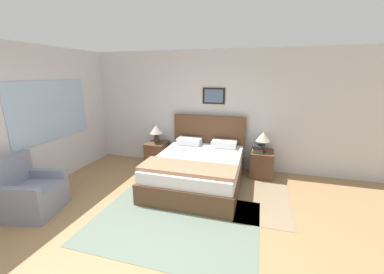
# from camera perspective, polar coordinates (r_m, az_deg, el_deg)

# --- Properties ---
(ground_plane) EXTENTS (16.00, 16.00, 0.00)m
(ground_plane) POSITION_cam_1_polar(r_m,az_deg,el_deg) (3.06, -14.95, -28.52)
(ground_plane) COLOR #99754C
(wall_back) EXTENTS (7.56, 0.09, 2.60)m
(wall_back) POSITION_cam_1_polar(r_m,az_deg,el_deg) (5.38, 2.46, 6.59)
(wall_back) COLOR silver
(wall_back) RESTS_ON ground_plane
(wall_left) EXTENTS (0.08, 5.68, 2.60)m
(wall_left) POSITION_cam_1_polar(r_m,az_deg,el_deg) (5.27, -31.43, 4.29)
(wall_left) COLOR silver
(wall_left) RESTS_ON ground_plane
(area_rug_main) EXTENTS (2.39, 1.76, 0.01)m
(area_rug_main) POSITION_cam_1_polar(r_m,az_deg,el_deg) (3.65, -4.33, -19.80)
(area_rug_main) COLOR slate
(area_rug_main) RESTS_ON ground_plane
(area_rug_bedside) EXTENTS (0.89, 1.58, 0.01)m
(area_rug_bedside) POSITION_cam_1_polar(r_m,az_deg,el_deg) (4.35, 16.87, -14.30)
(area_rug_bedside) COLOR #897556
(area_rug_bedside) RESTS_ON ground_plane
(bed) EXTENTS (1.62, 2.04, 1.20)m
(bed) POSITION_cam_1_polar(r_m,az_deg,el_deg) (4.58, 1.40, -7.74)
(bed) COLOR brown
(bed) RESTS_ON ground_plane
(armchair) EXTENTS (0.86, 0.89, 0.90)m
(armchair) POSITION_cam_1_polar(r_m,az_deg,el_deg) (4.46, -34.49, -11.38)
(armchair) COLOR gray
(armchair) RESTS_ON ground_plane
(nightstand_near_window) EXTENTS (0.45, 0.53, 0.54)m
(nightstand_near_window) POSITION_cam_1_polar(r_m,az_deg,el_deg) (5.63, -8.40, -3.98)
(nightstand_near_window) COLOR brown
(nightstand_near_window) RESTS_ON ground_plane
(nightstand_by_door) EXTENTS (0.45, 0.53, 0.54)m
(nightstand_by_door) POSITION_cam_1_polar(r_m,az_deg,el_deg) (5.16, 16.51, -6.25)
(nightstand_by_door) COLOR brown
(nightstand_by_door) RESTS_ON ground_plane
(table_lamp_near_window) EXTENTS (0.29, 0.29, 0.42)m
(table_lamp_near_window) POSITION_cam_1_polar(r_m,az_deg,el_deg) (5.47, -8.66, 1.58)
(table_lamp_near_window) COLOR #2D2823
(table_lamp_near_window) RESTS_ON nightstand_near_window
(table_lamp_by_door) EXTENTS (0.29, 0.29, 0.42)m
(table_lamp_by_door) POSITION_cam_1_polar(r_m,az_deg,el_deg) (4.99, 16.87, -0.22)
(table_lamp_by_door) COLOR #2D2823
(table_lamp_by_door) RESTS_ON nightstand_by_door
(book_thick_bottom) EXTENTS (0.22, 0.22, 0.04)m
(book_thick_bottom) POSITION_cam_1_polar(r_m,az_deg,el_deg) (5.02, 15.59, -3.27)
(book_thick_bottom) COLOR #4C7551
(book_thick_bottom) RESTS_ON nightstand_by_door
(book_hardcover_middle) EXTENTS (0.18, 0.25, 0.04)m
(book_hardcover_middle) POSITION_cam_1_polar(r_m,az_deg,el_deg) (5.01, 15.63, -2.81)
(book_hardcover_middle) COLOR #B7332D
(book_hardcover_middle) RESTS_ON book_thick_bottom
(book_novel_upper) EXTENTS (0.19, 0.29, 0.03)m
(book_novel_upper) POSITION_cam_1_polar(r_m,az_deg,el_deg) (5.00, 15.66, -2.42)
(book_novel_upper) COLOR #232328
(book_novel_upper) RESTS_ON book_hardcover_middle
(book_slim_near_top) EXTENTS (0.22, 0.26, 0.03)m
(book_slim_near_top) POSITION_cam_1_polar(r_m,az_deg,el_deg) (4.99, 15.68, -2.09)
(book_slim_near_top) COLOR #232328
(book_slim_near_top) RESTS_ON book_novel_upper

